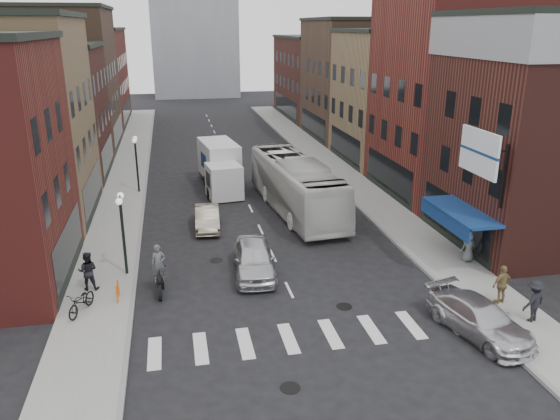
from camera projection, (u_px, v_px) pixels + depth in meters
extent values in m
plane|color=black|center=(294.00, 300.00, 24.16)|extent=(160.00, 160.00, 0.00)
cube|color=gray|center=(127.00, 179.00, 42.96)|extent=(3.00, 74.00, 0.15)
cube|color=gray|center=(334.00, 168.00, 46.15)|extent=(3.00, 74.00, 0.15)
cube|color=gray|center=(147.00, 179.00, 43.26)|extent=(0.20, 74.00, 0.16)
cube|color=gray|center=(317.00, 170.00, 45.89)|extent=(0.20, 74.00, 0.16)
cube|color=silver|center=(311.00, 336.00, 21.37)|extent=(12.00, 2.20, 0.01)
cube|color=black|center=(68.00, 246.00, 25.94)|extent=(0.08, 7.20, 2.20)
cube|color=black|center=(92.00, 190.00, 34.76)|extent=(0.08, 8.00, 2.20)
cube|color=#441D18|center=(36.00, 115.00, 42.01)|extent=(10.00, 10.00, 10.00)
cube|color=black|center=(107.00, 155.00, 44.04)|extent=(0.08, 8.00, 2.20)
cube|color=black|center=(26.00, 45.00, 40.35)|extent=(10.30, 10.20, 0.30)
cube|color=#4B3325|center=(59.00, 81.00, 51.74)|extent=(10.00, 12.00, 13.00)
cube|color=black|center=(118.00, 131.00, 54.25)|extent=(0.08, 9.60, 2.20)
cube|color=black|center=(49.00, 7.00, 49.60)|extent=(10.30, 12.20, 0.30)
cube|color=maroon|center=(81.00, 79.00, 65.05)|extent=(10.00, 16.00, 11.00)
cube|color=black|center=(127.00, 110.00, 67.24)|extent=(0.08, 12.80, 2.20)
cube|color=black|center=(75.00, 29.00, 63.23)|extent=(10.30, 16.20, 0.30)
cube|color=#441D18|center=(549.00, 134.00, 29.22)|extent=(10.00, 9.00, 12.00)
cube|color=black|center=(455.00, 218.00, 29.70)|extent=(0.08, 7.20, 2.20)
cube|color=maroon|center=(461.00, 95.00, 37.71)|extent=(10.00, 10.00, 14.00)
cube|color=black|center=(388.00, 174.00, 38.52)|extent=(0.08, 8.00, 2.20)
cube|color=#967952|center=(401.00, 98.00, 47.48)|extent=(10.00, 10.00, 11.00)
cube|color=black|center=(345.00, 145.00, 47.80)|extent=(0.08, 8.00, 2.20)
cube|color=black|center=(406.00, 30.00, 45.66)|extent=(10.30, 10.20, 0.30)
cube|color=#4B3325|center=(359.00, 81.00, 57.53)|extent=(10.00, 12.00, 12.00)
cube|color=black|center=(313.00, 124.00, 58.01)|extent=(0.08, 9.60, 2.20)
cube|color=black|center=(362.00, 19.00, 55.55)|extent=(10.30, 12.20, 0.30)
cube|color=#441D18|center=(323.00, 78.00, 70.84)|extent=(10.00, 16.00, 10.00)
cube|color=black|center=(286.00, 106.00, 71.00)|extent=(0.08, 12.80, 2.20)
cube|color=black|center=(324.00, 37.00, 69.18)|extent=(10.30, 16.20, 0.30)
cube|color=navy|center=(460.00, 211.00, 27.32)|extent=(1.80, 5.00, 0.15)
cube|color=navy|center=(444.00, 219.00, 27.27)|extent=(0.10, 5.00, 0.70)
cylinder|color=black|center=(504.00, 177.00, 24.87)|extent=(0.12, 0.12, 3.00)
cylinder|color=black|center=(493.00, 152.00, 24.35)|extent=(1.40, 0.08, 0.08)
cube|color=silver|center=(479.00, 152.00, 24.22)|extent=(0.12, 3.00, 2.00)
cylinder|color=black|center=(124.00, 238.00, 25.84)|extent=(0.14, 0.14, 4.00)
cylinder|color=black|center=(120.00, 198.00, 25.20)|extent=(0.06, 0.90, 0.06)
sphere|color=white|center=(119.00, 201.00, 24.79)|extent=(0.32, 0.32, 0.32)
sphere|color=white|center=(120.00, 196.00, 25.63)|extent=(0.32, 0.32, 0.32)
cylinder|color=black|center=(137.00, 167.00, 38.83)|extent=(0.14, 0.14, 4.00)
cylinder|color=black|center=(135.00, 139.00, 38.19)|extent=(0.06, 0.90, 0.06)
sphere|color=white|center=(134.00, 141.00, 37.79)|extent=(0.32, 0.32, 0.32)
sphere|color=white|center=(135.00, 138.00, 38.62)|extent=(0.32, 0.32, 0.32)
cylinder|color=#D8590C|center=(117.00, 295.00, 23.48)|extent=(0.08, 0.08, 0.80)
cylinder|color=#D8590C|center=(118.00, 288.00, 24.04)|extent=(0.08, 0.08, 0.80)
cube|color=silver|center=(224.00, 181.00, 37.93)|extent=(2.53, 2.69, 2.33)
cube|color=black|center=(224.00, 178.00, 37.86)|extent=(2.43, 1.59, 1.03)
cube|color=silver|center=(219.00, 160.00, 41.00)|extent=(2.94, 5.11, 2.70)
cube|color=navy|center=(219.00, 160.00, 41.00)|extent=(2.59, 2.16, 1.12)
cube|color=black|center=(220.00, 180.00, 41.32)|extent=(2.82, 6.27, 0.33)
cylinder|color=black|center=(209.00, 193.00, 38.18)|extent=(0.26, 0.84, 0.84)
cylinder|color=black|center=(239.00, 191.00, 38.58)|extent=(0.26, 0.84, 0.84)
cylinder|color=black|center=(206.00, 181.00, 41.12)|extent=(0.26, 0.84, 0.84)
cylinder|color=black|center=(234.00, 179.00, 41.52)|extent=(0.26, 0.84, 0.84)
cylinder|color=black|center=(204.00, 175.00, 42.85)|extent=(0.26, 0.84, 0.84)
cylinder|color=black|center=(231.00, 173.00, 43.25)|extent=(0.26, 0.84, 0.84)
cylinder|color=black|center=(160.00, 277.00, 25.54)|extent=(0.15, 0.70, 0.70)
cylinder|color=black|center=(160.00, 293.00, 24.06)|extent=(0.15, 0.70, 0.70)
cube|color=black|center=(160.00, 280.00, 24.73)|extent=(0.39, 1.30, 0.37)
cube|color=black|center=(159.00, 266.00, 25.13)|extent=(0.59, 0.12, 0.06)
imported|color=#4D5054|center=(158.00, 263.00, 24.34)|extent=(0.68, 0.48, 1.76)
imported|color=silver|center=(296.00, 185.00, 35.25)|extent=(4.04, 12.76, 3.49)
imported|color=silver|center=(254.00, 259.00, 26.43)|extent=(2.30, 4.91, 1.62)
imported|color=#ADA28C|center=(207.00, 218.00, 32.51)|extent=(1.62, 4.08, 1.32)
imported|color=silver|center=(480.00, 319.00, 21.28)|extent=(3.03, 5.11, 1.39)
imported|color=black|center=(81.00, 302.00, 22.67)|extent=(1.35, 2.02, 1.00)
imported|color=black|center=(88.00, 271.00, 24.56)|extent=(0.92, 0.58, 1.81)
imported|color=black|center=(534.00, 301.00, 21.93)|extent=(1.27, 0.92, 1.78)
imported|color=olive|center=(502.00, 284.00, 23.35)|extent=(1.11, 0.73, 1.75)
imported|color=slate|center=(469.00, 246.00, 27.54)|extent=(0.86, 0.63, 1.63)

